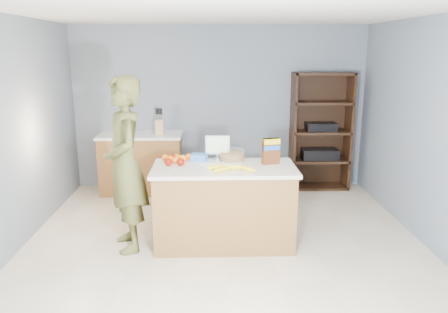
{
  "coord_description": "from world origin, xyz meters",
  "views": [
    {
      "loc": [
        -0.14,
        -4.27,
        2.15
      ],
      "look_at": [
        0.0,
        0.35,
        1.0
      ],
      "focal_mm": 35.0,
      "sensor_mm": 36.0,
      "label": 1
    }
  ],
  "objects_px": {
    "shelving_unit": "(320,133)",
    "person": "(125,165)",
    "counter_peninsula": "(224,208)",
    "cereal_box": "(271,149)",
    "tv": "(217,146)"
  },
  "relations": [
    {
      "from": "shelving_unit",
      "to": "person",
      "type": "distance_m",
      "value": 3.35
    },
    {
      "from": "shelving_unit",
      "to": "cereal_box",
      "type": "xyz_separation_m",
      "value": [
        -1.03,
        -1.95,
        0.2
      ]
    },
    {
      "from": "shelving_unit",
      "to": "person",
      "type": "height_order",
      "value": "person"
    },
    {
      "from": "shelving_unit",
      "to": "cereal_box",
      "type": "relative_size",
      "value": 6.26
    },
    {
      "from": "counter_peninsula",
      "to": "person",
      "type": "height_order",
      "value": "person"
    },
    {
      "from": "shelving_unit",
      "to": "tv",
      "type": "relative_size",
      "value": 6.38
    },
    {
      "from": "shelving_unit",
      "to": "person",
      "type": "bearing_deg",
      "value": -140.98
    },
    {
      "from": "counter_peninsula",
      "to": "tv",
      "type": "relative_size",
      "value": 5.53
    },
    {
      "from": "counter_peninsula",
      "to": "shelving_unit",
      "type": "xyz_separation_m",
      "value": [
        1.55,
        2.05,
        0.45
      ]
    },
    {
      "from": "person",
      "to": "cereal_box",
      "type": "relative_size",
      "value": 6.55
    },
    {
      "from": "cereal_box",
      "to": "tv",
      "type": "bearing_deg",
      "value": 159.31
    },
    {
      "from": "counter_peninsula",
      "to": "cereal_box",
      "type": "relative_size",
      "value": 5.43
    },
    {
      "from": "person",
      "to": "shelving_unit",
      "type": "bearing_deg",
      "value": 108.75
    },
    {
      "from": "counter_peninsula",
      "to": "person",
      "type": "relative_size",
      "value": 0.83
    },
    {
      "from": "tv",
      "to": "cereal_box",
      "type": "distance_m",
      "value": 0.63
    }
  ]
}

